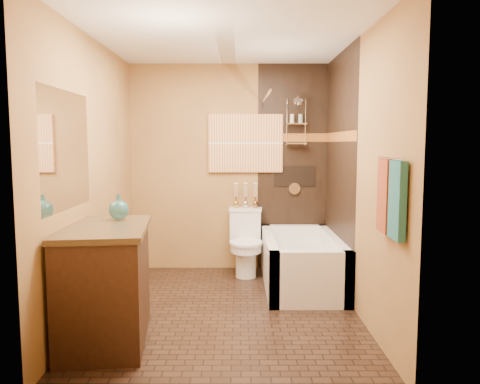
{
  "coord_description": "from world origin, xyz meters",
  "views": [
    {
      "loc": [
        0.12,
        -4.22,
        1.55
      ],
      "look_at": [
        0.13,
        0.4,
        1.07
      ],
      "focal_mm": 35.0,
      "sensor_mm": 36.0,
      "label": 1
    }
  ],
  "objects_px": {
    "toilet": "(246,242)",
    "vanity": "(105,283)",
    "sunset_painting": "(246,143)",
    "bathtub": "(301,266)"
  },
  "relations": [
    {
      "from": "toilet",
      "to": "vanity",
      "type": "bearing_deg",
      "value": -116.02
    },
    {
      "from": "bathtub",
      "to": "vanity",
      "type": "bearing_deg",
      "value": -140.68
    },
    {
      "from": "sunset_painting",
      "to": "toilet",
      "type": "distance_m",
      "value": 1.19
    },
    {
      "from": "bathtub",
      "to": "vanity",
      "type": "xyz_separation_m",
      "value": [
        -1.72,
        -1.41,
        0.24
      ]
    },
    {
      "from": "toilet",
      "to": "vanity",
      "type": "height_order",
      "value": "vanity"
    },
    {
      "from": "sunset_painting",
      "to": "toilet",
      "type": "height_order",
      "value": "sunset_painting"
    },
    {
      "from": "sunset_painting",
      "to": "vanity",
      "type": "distance_m",
      "value": 2.65
    },
    {
      "from": "bathtub",
      "to": "toilet",
      "type": "bearing_deg",
      "value": 142.15
    },
    {
      "from": "bathtub",
      "to": "vanity",
      "type": "relative_size",
      "value": 1.35
    },
    {
      "from": "toilet",
      "to": "bathtub",
      "type": "bearing_deg",
      "value": -32.97
    }
  ]
}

